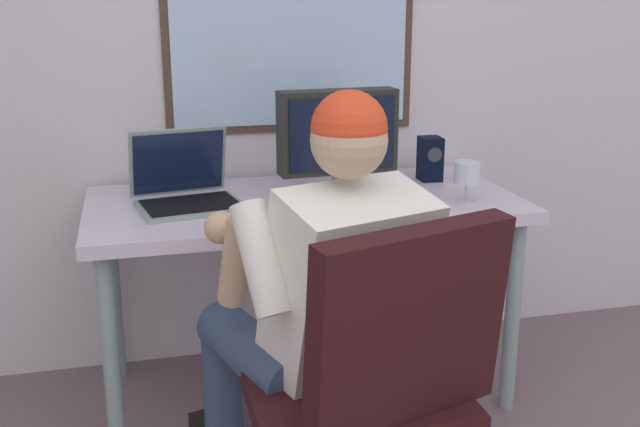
{
  "coord_description": "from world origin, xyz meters",
  "views": [
    {
      "loc": [
        -0.49,
        -0.3,
        1.42
      ],
      "look_at": [
        0.04,
        1.77,
        0.8
      ],
      "focal_mm": 42.2,
      "sensor_mm": 36.0,
      "label": 1
    }
  ],
  "objects_px": {
    "desk": "(304,219)",
    "laptop": "(185,185)",
    "wine_glass": "(467,175)",
    "desk_speaker": "(430,159)",
    "crt_monitor": "(338,138)",
    "person_seated": "(320,297)",
    "office_chair": "(375,371)"
  },
  "relations": [
    {
      "from": "desk",
      "to": "laptop",
      "type": "distance_m",
      "value": 0.43
    },
    {
      "from": "wine_glass",
      "to": "desk_speaker",
      "type": "relative_size",
      "value": 0.86
    },
    {
      "from": "laptop",
      "to": "desk_speaker",
      "type": "distance_m",
      "value": 0.94
    },
    {
      "from": "wine_glass",
      "to": "laptop",
      "type": "bearing_deg",
      "value": 166.96
    },
    {
      "from": "crt_monitor",
      "to": "person_seated",
      "type": "bearing_deg",
      "value": -109.61
    },
    {
      "from": "desk",
      "to": "laptop",
      "type": "bearing_deg",
      "value": 175.97
    },
    {
      "from": "crt_monitor",
      "to": "wine_glass",
      "type": "distance_m",
      "value": 0.46
    },
    {
      "from": "crt_monitor",
      "to": "laptop",
      "type": "xyz_separation_m",
      "value": [
        -0.52,
        0.03,
        -0.14
      ]
    },
    {
      "from": "wine_glass",
      "to": "desk",
      "type": "bearing_deg",
      "value": 160.39
    },
    {
      "from": "desk",
      "to": "laptop",
      "type": "xyz_separation_m",
      "value": [
        -0.4,
        0.03,
        0.14
      ]
    },
    {
      "from": "crt_monitor",
      "to": "desk_speaker",
      "type": "height_order",
      "value": "crt_monitor"
    },
    {
      "from": "laptop",
      "to": "wine_glass",
      "type": "bearing_deg",
      "value": -13.04
    },
    {
      "from": "person_seated",
      "to": "crt_monitor",
      "type": "distance_m",
      "value": 0.72
    },
    {
      "from": "desk",
      "to": "person_seated",
      "type": "distance_m",
      "value": 0.62
    },
    {
      "from": "office_chair",
      "to": "crt_monitor",
      "type": "distance_m",
      "value": 0.98
    },
    {
      "from": "desk",
      "to": "desk_speaker",
      "type": "bearing_deg",
      "value": 15.67
    },
    {
      "from": "person_seated",
      "to": "crt_monitor",
      "type": "bearing_deg",
      "value": 70.39
    },
    {
      "from": "desk",
      "to": "office_chair",
      "type": "bearing_deg",
      "value": -91.5
    },
    {
      "from": "office_chair",
      "to": "wine_glass",
      "type": "xyz_separation_m",
      "value": [
        0.54,
        0.69,
        0.31
      ]
    },
    {
      "from": "desk",
      "to": "person_seated",
      "type": "bearing_deg",
      "value": -99.01
    },
    {
      "from": "desk",
      "to": "wine_glass",
      "type": "relative_size",
      "value": 10.41
    },
    {
      "from": "crt_monitor",
      "to": "desk_speaker",
      "type": "bearing_deg",
      "value": 20.1
    },
    {
      "from": "office_chair",
      "to": "desk_speaker",
      "type": "relative_size",
      "value": 5.66
    },
    {
      "from": "office_chair",
      "to": "desk_speaker",
      "type": "xyz_separation_m",
      "value": [
        0.55,
        1.02,
        0.29
      ]
    },
    {
      "from": "desk_speaker",
      "to": "wine_glass",
      "type": "bearing_deg",
      "value": -90.6
    },
    {
      "from": "office_chair",
      "to": "person_seated",
      "type": "distance_m",
      "value": 0.29
    },
    {
      "from": "desk",
      "to": "crt_monitor",
      "type": "height_order",
      "value": "crt_monitor"
    },
    {
      "from": "office_chair",
      "to": "person_seated",
      "type": "bearing_deg",
      "value": 105.6
    },
    {
      "from": "office_chair",
      "to": "person_seated",
      "type": "height_order",
      "value": "person_seated"
    },
    {
      "from": "crt_monitor",
      "to": "laptop",
      "type": "distance_m",
      "value": 0.54
    },
    {
      "from": "wine_glass",
      "to": "crt_monitor",
      "type": "bearing_deg",
      "value": 155.28
    },
    {
      "from": "person_seated",
      "to": "crt_monitor",
      "type": "height_order",
      "value": "person_seated"
    }
  ]
}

